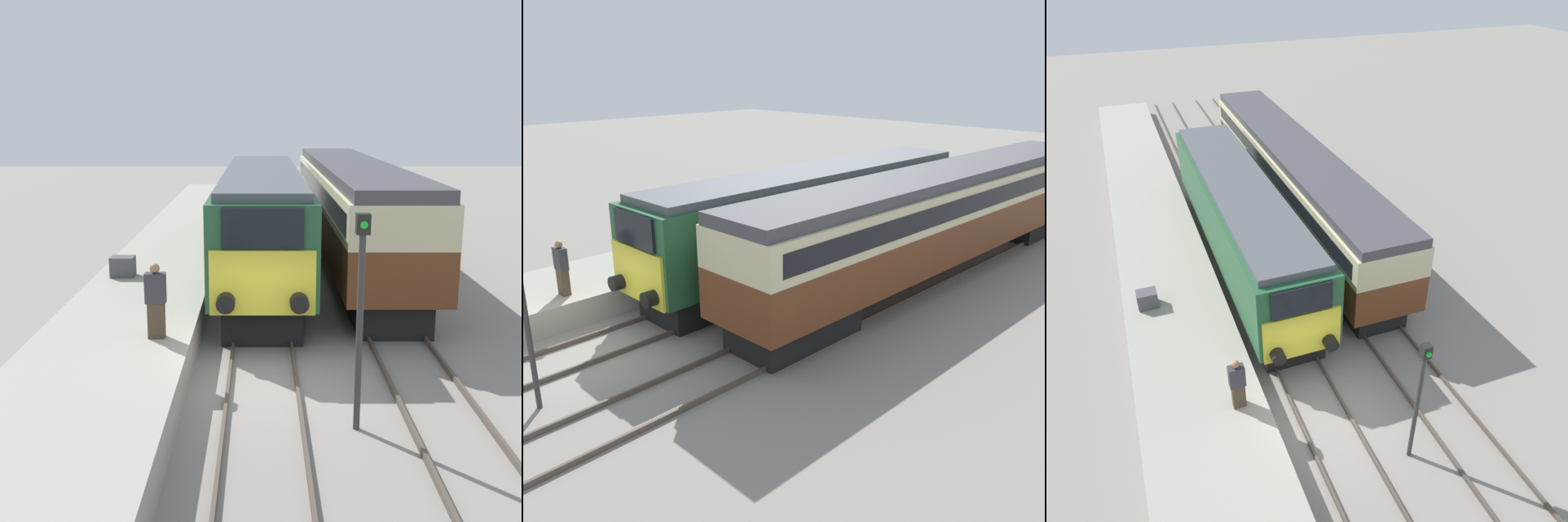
{
  "view_description": "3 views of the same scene",
  "coord_description": "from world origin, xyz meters",
  "views": [
    {
      "loc": [
        -0.04,
        -12.8,
        5.59
      ],
      "look_at": [
        0.0,
        1.91,
        2.29
      ],
      "focal_mm": 45.0,
      "sensor_mm": 36.0,
      "label": 1
    },
    {
      "loc": [
        13.56,
        -5.95,
        7.36
      ],
      "look_at": [
        1.7,
        5.91,
        1.6
      ],
      "focal_mm": 40.0,
      "sensor_mm": 36.0,
      "label": 2
    },
    {
      "loc": [
        -4.02,
        -9.09,
        11.93
      ],
      "look_at": [
        1.7,
        5.91,
        1.6
      ],
      "focal_mm": 35.0,
      "sensor_mm": 36.0,
      "label": 3
    }
  ],
  "objects": [
    {
      "name": "ground_plane",
      "position": [
        0.0,
        0.0,
        0.0
      ],
      "size": [
        120.0,
        120.0,
        0.0
      ],
      "primitive_type": "plane",
      "color": "gray"
    },
    {
      "name": "person_on_platform",
      "position": [
        -2.3,
        0.73,
        1.66
      ],
      "size": [
        0.44,
        0.26,
        1.66
      ],
      "color": "#473828",
      "rests_on": "platform_left"
    },
    {
      "name": "rails_near_track",
      "position": [
        0.0,
        5.0,
        0.07
      ],
      "size": [
        1.51,
        60.0,
        0.14
      ],
      "color": "#4C4238",
      "rests_on": "ground_plane"
    },
    {
      "name": "signal_post",
      "position": [
        1.7,
        -1.87,
        2.35
      ],
      "size": [
        0.24,
        0.28,
        3.96
      ],
      "color": "#333333",
      "rests_on": "ground_plane"
    },
    {
      "name": "rails_far_track",
      "position": [
        3.4,
        5.0,
        0.07
      ],
      "size": [
        1.5,
        60.0,
        0.14
      ],
      "color": "#4C4238",
      "rests_on": "ground_plane"
    },
    {
      "name": "luggage_crate",
      "position": [
        -4.18,
        6.28,
        1.14
      ],
      "size": [
        0.7,
        0.56,
        0.6
      ],
      "color": "#4C4C51",
      "rests_on": "platform_left"
    },
    {
      "name": "platform_left",
      "position": [
        -3.3,
        8.0,
        0.42
      ],
      "size": [
        3.5,
        50.0,
        0.84
      ],
      "color": "#9E998C",
      "rests_on": "ground_plane"
    },
    {
      "name": "locomotive",
      "position": [
        0.0,
        9.16,
        2.14
      ],
      "size": [
        2.7,
        15.0,
        3.81
      ],
      "color": "black",
      "rests_on": "ground_plane"
    },
    {
      "name": "passenger_carriage",
      "position": [
        3.4,
        12.15,
        2.35
      ],
      "size": [
        2.75,
        19.42,
        3.86
      ],
      "color": "black",
      "rests_on": "ground_plane"
    }
  ]
}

